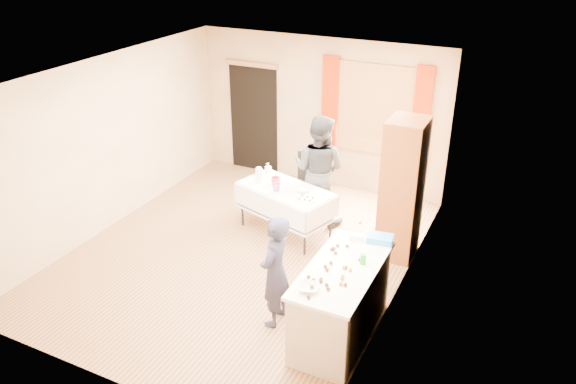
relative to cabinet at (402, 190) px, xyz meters
The scene contains 29 objects.
floor 2.43m from the cabinet, 154.26° to the right, with size 4.50×5.50×0.02m, color #9E7047.
ceiling 2.73m from the cabinet, 154.26° to the right, with size 4.50×5.50×0.02m, color white.
wall_back 2.70m from the cabinet, 137.86° to the left, with size 4.50×0.02×2.60m, color tan.
wall_front 4.23m from the cabinet, 118.15° to the right, with size 4.50×0.02×2.60m, color tan.
wall_left 4.37m from the cabinet, 167.28° to the right, with size 0.02×5.50×2.60m, color tan.
wall_right 1.04m from the cabinet, 74.28° to the right, with size 0.02×5.50×2.60m, color tan.
window_frame 2.08m from the cabinet, 119.35° to the left, with size 1.32×0.06×1.52m, color olive.
window_pane 2.07m from the cabinet, 119.56° to the left, with size 1.20×0.02×1.40m, color white.
curtain_left 2.51m from the cabinet, 135.98° to the left, with size 0.28×0.06×1.65m, color #A02100.
curtain_right 1.79m from the cabinet, 97.00° to the left, with size 0.28×0.06×1.65m, color #A02100.
doorway 3.74m from the cabinet, 151.71° to the left, with size 0.95×0.04×2.00m, color black.
door_lintel 3.86m from the cabinet, 152.12° to the left, with size 1.05×0.06×0.08m, color olive.
cabinet is the anchor object (origin of this frame).
counter 2.07m from the cabinet, 92.88° to the right, with size 0.73×1.55×0.91m.
party_table 1.79m from the cabinet, behind, with size 1.60×1.13×0.75m.
chair 2.04m from the cabinet, 156.94° to the left, with size 0.44×0.44×0.93m.
girl 2.29m from the cabinet, 112.58° to the right, with size 0.36×0.53×1.40m, color #202039.
woman 1.49m from the cabinet, 162.79° to the left, with size 0.87×0.69×1.74m, color black.
soda_can 1.82m from the cabinet, 87.77° to the right, with size 0.07×0.07×0.12m, color #0F8917.
mixing_bowl 2.53m from the cabinet, 96.13° to the right, with size 0.27×0.27×0.05m, color white.
foam_block 1.38m from the cabinet, 96.89° to the right, with size 0.15×0.10×0.08m, color white.
blue_basket 1.28m from the cabinet, 85.77° to the right, with size 0.30×0.20×0.08m, color #2489E2.
pitcher 2.15m from the cabinet, behind, with size 0.11×0.11×0.22m, color silver.
cup_red 1.91m from the cabinet, behind, with size 0.17×0.17×0.10m, color red.
cup_rainbow 1.81m from the cabinet, behind, with size 0.17×0.17×0.12m, color red.
small_bowl 1.44m from the cabinet, behind, with size 0.26×0.26×0.06m, color white.
pastry_tray 1.34m from the cabinet, 162.79° to the right, with size 0.28×0.20×0.02m, color white.
bottle 2.19m from the cabinet, behind, with size 0.10×0.11×0.17m, color white.
cake_balls 2.14m from the cabinet, 94.80° to the right, with size 0.45×1.13×0.04m.
Camera 1 is at (3.59, -5.90, 4.33)m, focal length 35.00 mm.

